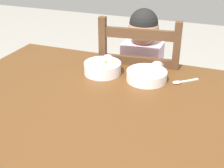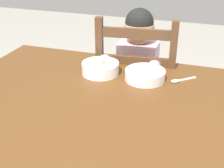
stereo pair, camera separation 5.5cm
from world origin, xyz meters
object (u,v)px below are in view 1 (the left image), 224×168
(child_figure, at_px, (140,67))
(bowl_of_carrots, at_px, (103,68))
(dining_table, at_px, (107,121))
(spoon, at_px, (181,82))
(dining_chair, at_px, (140,94))
(bowl_of_peas, at_px, (147,75))

(child_figure, xyz_separation_m, bowl_of_carrots, (-0.11, -0.29, 0.10))
(dining_table, bearing_deg, child_figure, 92.04)
(bowl_of_carrots, distance_m, spoon, 0.38)
(spoon, bearing_deg, child_figure, 135.76)
(bowl_of_carrots, height_order, spoon, bowl_of_carrots)
(dining_table, bearing_deg, bowl_of_carrots, 116.06)
(dining_chair, relative_size, spoon, 8.14)
(dining_chair, relative_size, child_figure, 0.98)
(bowl_of_peas, relative_size, spoon, 1.62)
(bowl_of_carrots, bearing_deg, child_figure, 69.15)
(child_figure, bearing_deg, bowl_of_carrots, -110.85)
(child_figure, height_order, bowl_of_peas, child_figure)
(bowl_of_peas, relative_size, bowl_of_carrots, 1.04)
(bowl_of_peas, height_order, bowl_of_carrots, bowl_of_carrots)
(dining_chair, relative_size, bowl_of_peas, 5.01)
(bowl_of_carrots, xyz_separation_m, spoon, (0.38, 0.03, -0.03))
(dining_table, xyz_separation_m, child_figure, (-0.02, 0.56, 0.02))
(dining_chair, bearing_deg, dining_table, -88.58)
(child_figure, height_order, bowl_of_carrots, child_figure)
(dining_chair, height_order, bowl_of_peas, dining_chair)
(child_figure, distance_m, bowl_of_carrots, 0.33)
(dining_table, relative_size, dining_chair, 1.54)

